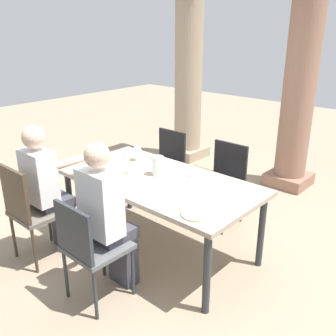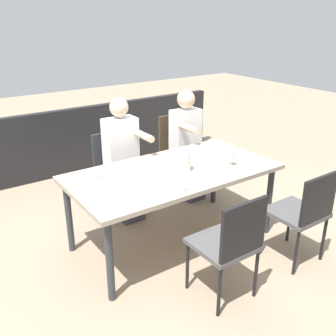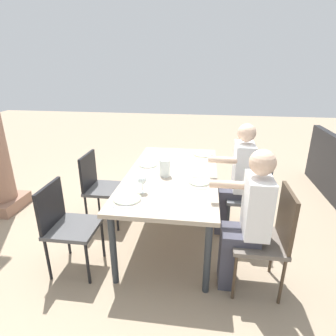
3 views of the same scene
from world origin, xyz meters
The scene contains 24 objects.
ground_plane centered at (0.00, 0.00, 0.00)m, with size 16.00×16.00×0.00m, color gray.
dining_table centered at (0.00, 0.00, 0.69)m, with size 1.92×0.98×0.75m.
chair_west_north centered at (-0.74, 0.91, 0.51)m, with size 0.44×0.44×0.87m.
chair_west_south centered at (-0.74, -0.92, 0.55)m, with size 0.44×0.44×0.95m.
chair_mid_north centered at (0.12, 0.91, 0.51)m, with size 0.44×0.44×0.89m.
chair_mid_south centered at (0.12, -0.91, 0.52)m, with size 0.44×0.44×0.88m.
diner_woman_green centered at (0.12, -0.71, 0.69)m, with size 0.35×0.49×1.30m.
diner_man_white centered at (-0.73, -0.72, 0.69)m, with size 0.35×0.49×1.28m.
stone_column_near centered at (-1.59, 2.39, 1.35)m, with size 0.57×0.57×2.75m.
stone_column_centre centered at (0.24, 2.39, 1.48)m, with size 0.54×0.54×3.01m.
plate_0 centered at (-0.67, 0.32, 0.76)m, with size 0.25×0.25×0.02m.
wine_glass_0 centered at (-0.51, 0.22, 0.87)m, with size 0.08×0.08×0.17m.
fork_0 centered at (-0.82, 0.32, 0.75)m, with size 0.02×0.17×0.01m, color silver.
spoon_0 centered at (-0.52, 0.32, 0.75)m, with size 0.02×0.17×0.01m, color silver.
plate_1 centered at (-0.21, -0.31, 0.76)m, with size 0.21×0.21×0.02m.
fork_1 centered at (-0.36, -0.31, 0.75)m, with size 0.02×0.17×0.01m, color silver.
spoon_1 centered at (-0.06, -0.31, 0.75)m, with size 0.02×0.17×0.01m, color silver.
plate_2 centered at (0.21, 0.31, 0.76)m, with size 0.21×0.21×0.02m.
fork_2 centered at (0.06, 0.31, 0.75)m, with size 0.02×0.17×0.01m, color silver.
spoon_2 centered at (0.36, 0.31, 0.75)m, with size 0.02×0.17×0.01m, color silver.
plate_3 centered at (0.70, -0.33, 0.76)m, with size 0.25×0.25×0.02m.
fork_3 centered at (0.55, -0.33, 0.75)m, with size 0.02×0.17×0.01m, color silver.
spoon_3 centered at (0.85, -0.33, 0.75)m, with size 0.02×0.17×0.01m, color silver.
water_pitcher centered at (-0.08, 0.07, 0.83)m, with size 0.11×0.11×0.18m.
Camera 1 is at (2.22, -2.34, 2.08)m, focal length 40.09 mm.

